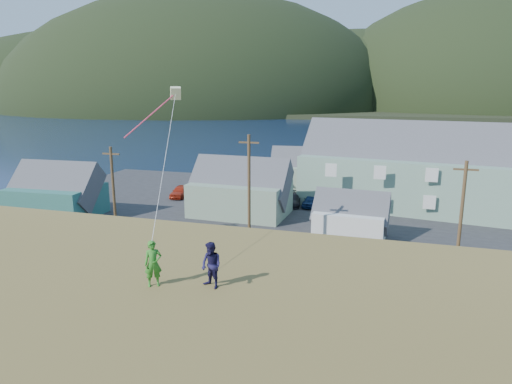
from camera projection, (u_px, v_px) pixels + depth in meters
ground at (291, 272)px, 33.96m from camera, size 900.00×900.00×0.00m
grass_strip at (285, 282)px, 32.08m from camera, size 110.00×8.00×0.10m
waterfront_lot at (324, 213)px, 49.85m from camera, size 72.00×36.00×0.12m
wharf at (307, 171)px, 72.93m from camera, size 26.00×14.00×0.90m
far_shore at (384, 106)px, 342.36m from camera, size 900.00×320.00×2.00m
far_hills at (441, 107)px, 284.96m from camera, size 760.00×265.00×143.00m
lodge at (458, 172)px, 49.13m from camera, size 34.84×14.46×11.89m
shed_teal at (56, 192)px, 47.90m from camera, size 9.37×6.85×7.16m
shed_palegreen_near at (240, 190)px, 48.44m from camera, size 10.65×6.99×7.57m
shed_white at (351, 216)px, 41.10m from camera, size 6.97×4.87×5.29m
shed_palegreen_far at (309, 170)px, 61.28m from camera, size 10.83×6.86×6.92m
utility_poles at (262, 204)px, 35.11m from camera, size 27.50×0.24×9.83m
parked_cars at (262, 191)px, 56.85m from camera, size 24.01×10.99×1.56m
kite_flyer_green at (153, 264)px, 14.30m from camera, size 0.65×0.59×1.49m
kite_flyer_navy at (211, 265)px, 14.18m from camera, size 0.89×0.81×1.47m
kite_rig at (172, 98)px, 20.36m from camera, size 1.91×3.90×8.81m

